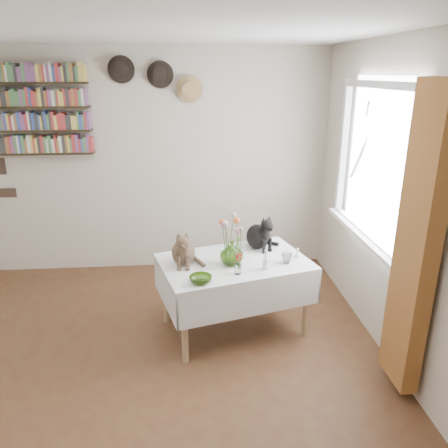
{
  "coord_description": "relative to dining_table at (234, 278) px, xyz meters",
  "views": [
    {
      "loc": [
        0.4,
        -2.67,
        2.22
      ],
      "look_at": [
        0.69,
        0.68,
        1.05
      ],
      "focal_mm": 35.0,
      "sensor_mm": 36.0,
      "label": 1
    }
  ],
  "objects": [
    {
      "name": "flower_bouquet",
      "position": [
        -0.03,
        -0.06,
        0.51
      ],
      "size": [
        0.17,
        0.13,
        0.39
      ],
      "color": "#4C7233",
      "rests_on": "flower_vase"
    },
    {
      "name": "black_cat",
      "position": [
        0.24,
        0.29,
        0.34
      ],
      "size": [
        0.35,
        0.36,
        0.34
      ],
      "primitive_type": null,
      "rotation": [
        0.0,
        0.0,
        0.57
      ],
      "color": "black",
      "rests_on": "dining_table"
    },
    {
      "name": "candlestick",
      "position": [
        0.24,
        -0.19,
        0.22
      ],
      "size": [
        0.05,
        0.05,
        0.17
      ],
      "color": "white",
      "rests_on": "dining_table"
    },
    {
      "name": "window",
      "position": [
        1.17,
        0.02,
        0.89
      ],
      "size": [
        0.12,
        1.52,
        1.32
      ],
      "color": "white",
      "rests_on": "room"
    },
    {
      "name": "tabby_cat",
      "position": [
        -0.44,
        -0.02,
        0.33
      ],
      "size": [
        0.22,
        0.28,
        0.33
      ],
      "primitive_type": null,
      "rotation": [
        0.0,
        0.0,
        -0.01
      ],
      "color": "brown",
      "rests_on": "dining_table"
    },
    {
      "name": "wall_art_plaques",
      "position": [
        -2.42,
        1.45,
        0.62
      ],
      "size": [
        0.21,
        0.02,
        0.44
      ],
      "color": "#38281E",
      "rests_on": "room"
    },
    {
      "name": "drinking_glass",
      "position": [
        0.44,
        -0.08,
        0.21
      ],
      "size": [
        0.12,
        0.12,
        0.09
      ],
      "primitive_type": "imported",
      "rotation": [
        0.0,
        0.0,
        0.45
      ],
      "color": "white",
      "rests_on": "dining_table"
    },
    {
      "name": "porcelain_figurine",
      "position": [
        0.56,
        0.03,
        0.21
      ],
      "size": [
        0.05,
        0.05,
        0.09
      ],
      "color": "white",
      "rests_on": "dining_table"
    },
    {
      "name": "berry_jar",
      "position": [
        -0.0,
        -0.26,
        0.26
      ],
      "size": [
        0.05,
        0.05,
        0.21
      ],
      "color": "white",
      "rests_on": "dining_table"
    },
    {
      "name": "wall_hats",
      "position": [
        -0.68,
        1.4,
        1.66
      ],
      "size": [
        0.98,
        0.09,
        0.48
      ],
      "color": "black",
      "rests_on": "room"
    },
    {
      "name": "flower_vase",
      "position": [
        -0.03,
        -0.07,
        0.27
      ],
      "size": [
        0.25,
        0.25,
        0.21
      ],
      "primitive_type": "imported",
      "rotation": [
        0.0,
        0.0,
        0.29
      ],
      "color": "#79AA3C",
      "rests_on": "dining_table"
    },
    {
      "name": "green_bowl",
      "position": [
        -0.31,
        -0.39,
        0.19
      ],
      "size": [
        0.2,
        0.2,
        0.06
      ],
      "primitive_type": "imported",
      "rotation": [
        0.0,
        0.0,
        0.13
      ],
      "color": "#79AA3C",
      "rests_on": "dining_table"
    },
    {
      "name": "dining_table",
      "position": [
        0.0,
        0.0,
        0.0
      ],
      "size": [
        1.43,
        1.11,
        0.67
      ],
      "color": "white",
      "rests_on": "room"
    },
    {
      "name": "room",
      "position": [
        -0.79,
        -0.78,
        0.74
      ],
      "size": [
        4.08,
        4.58,
        2.58
      ],
      "color": "brown",
      "rests_on": "ground"
    },
    {
      "name": "bookshelf_unit",
      "position": [
        -1.89,
        1.38,
        1.34
      ],
      "size": [
        1.0,
        0.16,
        0.91
      ],
      "color": "black",
      "rests_on": "room"
    },
    {
      "name": "curtain",
      "position": [
        1.11,
        -0.9,
        0.64
      ],
      "size": [
        0.12,
        0.38,
        2.1
      ],
      "primitive_type": "cube",
      "color": "brown",
      "rests_on": "room"
    }
  ]
}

